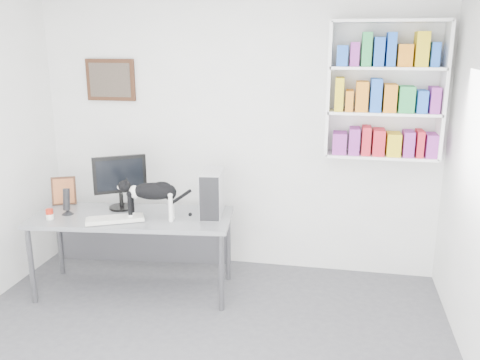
# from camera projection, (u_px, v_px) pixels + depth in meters

# --- Properties ---
(room) EXTENTS (4.01, 4.01, 2.70)m
(room) POSITION_uv_depth(u_px,v_px,m) (173.00, 193.00, 3.20)
(room) COLOR #57585D
(room) RESTS_ON ground
(bookshelf) EXTENTS (1.03, 0.28, 1.24)m
(bookshelf) POSITION_uv_depth(u_px,v_px,m) (385.00, 91.00, 4.56)
(bookshelf) COLOR white
(bookshelf) RESTS_ON room
(wall_art) EXTENTS (0.52, 0.04, 0.42)m
(wall_art) POSITION_uv_depth(u_px,v_px,m) (111.00, 80.00, 5.17)
(wall_art) COLOR #432615
(wall_art) RESTS_ON room
(desk) EXTENTS (1.86, 0.90, 0.75)m
(desk) POSITION_uv_depth(u_px,v_px,m) (134.00, 253.00, 4.71)
(desk) COLOR gray
(desk) RESTS_ON room
(monitor) EXTENTS (0.54, 0.45, 0.52)m
(monitor) POSITION_uv_depth(u_px,v_px,m) (120.00, 182.00, 4.74)
(monitor) COLOR black
(monitor) RESTS_ON desk
(keyboard) EXTENTS (0.53, 0.39, 0.04)m
(keyboard) POSITION_uv_depth(u_px,v_px,m) (115.00, 219.00, 4.46)
(keyboard) COLOR silver
(keyboard) RESTS_ON desk
(pc_tower) EXTENTS (0.23, 0.43, 0.41)m
(pc_tower) POSITION_uv_depth(u_px,v_px,m) (212.00, 193.00, 4.60)
(pc_tower) COLOR #BBBBC0
(pc_tower) RESTS_ON desk
(speaker) EXTENTS (0.11, 0.11, 0.25)m
(speaker) POSITION_uv_depth(u_px,v_px,m) (67.00, 201.00, 4.61)
(speaker) COLOR black
(speaker) RESTS_ON desk
(leaning_print) EXTENTS (0.24, 0.17, 0.28)m
(leaning_print) POSITION_uv_depth(u_px,v_px,m) (64.00, 190.00, 4.90)
(leaning_print) COLOR #432615
(leaning_print) RESTS_ON desk
(soup_can) EXTENTS (0.09, 0.09, 0.10)m
(soup_can) POSITION_uv_depth(u_px,v_px,m) (50.00, 214.00, 4.50)
(soup_can) COLOR red
(soup_can) RESTS_ON desk
(cat) EXTENTS (0.60, 0.23, 0.36)m
(cat) POSITION_uv_depth(u_px,v_px,m) (153.00, 201.00, 4.45)
(cat) COLOR black
(cat) RESTS_ON desk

